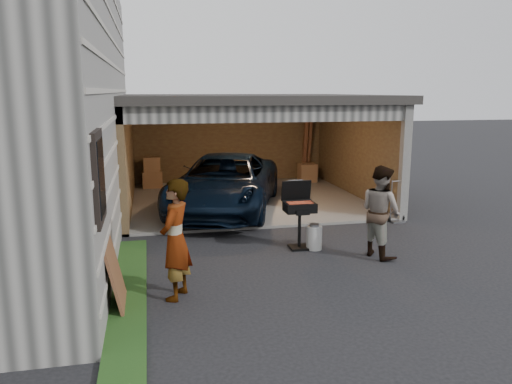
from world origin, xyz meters
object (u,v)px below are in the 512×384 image
(man, at_px, (381,211))
(hand_truck, at_px, (397,214))
(woman, at_px, (175,240))
(bbq_grill, at_px, (299,209))
(plywood_panel, at_px, (116,275))
(propane_tank, at_px, (314,238))
(minivan, at_px, (225,185))

(man, xyz_separation_m, hand_truck, (1.51, 2.20, -0.66))
(hand_truck, bearing_deg, man, -128.22)
(woman, relative_size, hand_truck, 1.82)
(woman, xyz_separation_m, bbq_grill, (2.45, 1.90, -0.12))
(man, bearing_deg, woman, 90.65)
(hand_truck, bearing_deg, woman, -151.45)
(plywood_panel, xyz_separation_m, hand_truck, (6.12, 3.51, -0.30))
(plywood_panel, bearing_deg, woman, 11.93)
(propane_tank, xyz_separation_m, hand_truck, (2.55, 1.56, -0.04))
(bbq_grill, bearing_deg, man, -30.21)
(minivan, relative_size, plywood_panel, 5.06)
(bbq_grill, xyz_separation_m, propane_tank, (0.27, -0.13, -0.54))
(woman, xyz_separation_m, plywood_panel, (-0.85, -0.18, -0.41))
(woman, height_order, man, woman)
(propane_tank, bearing_deg, plywood_panel, -151.39)
(minivan, relative_size, woman, 2.79)
(minivan, xyz_separation_m, hand_truck, (3.78, -1.73, -0.50))
(hand_truck, bearing_deg, propane_tank, -152.24)
(man, bearing_deg, hand_truck, -50.62)
(minivan, bearing_deg, propane_tank, -50.27)
(minivan, relative_size, bbq_grill, 3.84)
(man, bearing_deg, bbq_grill, 43.67)
(propane_tank, height_order, plywood_panel, plywood_panel)
(woman, xyz_separation_m, propane_tank, (2.72, 1.77, -0.66))
(man, distance_m, propane_tank, 1.37)
(minivan, distance_m, woman, 5.28)
(bbq_grill, bearing_deg, woman, -142.28)
(bbq_grill, relative_size, plywood_panel, 1.32)
(woman, bearing_deg, bbq_grill, 151.76)
(hand_truck, bearing_deg, plywood_panel, -153.90)
(bbq_grill, xyz_separation_m, plywood_panel, (-3.30, -2.08, -0.29))
(plywood_panel, height_order, hand_truck, hand_truck)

